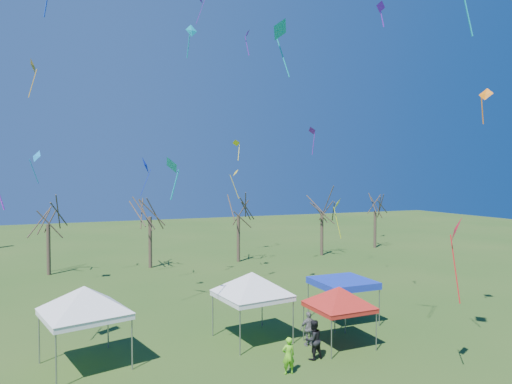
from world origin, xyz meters
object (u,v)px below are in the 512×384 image
Objects in this scene: tree_2 at (150,198)px; tree_5 at (375,198)px; tree_1 at (48,206)px; person_green at (288,355)px; tree_4 at (322,198)px; tent_blue at (343,283)px; person_grey at (309,329)px; tent_white_mid at (252,277)px; tent_white_west at (84,292)px; tent_red at (339,291)px; person_dark at (313,340)px; tree_3 at (238,199)px.

tree_5 is (26.09, 1.69, -0.56)m from tree_2.
person_green is (9.92, -24.99, -5.01)m from tree_1.
tent_blue is (-10.25, -19.40, -3.83)m from tree_4.
tree_4 is at bearing -119.35° from person_grey.
tent_white_mid is (-24.46, -22.11, -2.51)m from tree_5.
person_green is (7.85, -4.08, -2.52)m from tent_white_west.
person_grey reaches higher than person_green.
tree_2 reaches higher than person_green.
tree_5 is 36.40m from person_green.
tent_red is 3.79m from tent_blue.
person_dark is at bearing -121.72° from tree_4.
tree_3 reaches higher than person_green.
tree_1 is at bearing 95.66° from tent_white_west.
tree_3 is at bearing -101.75° from person_green.
tent_white_west is 10.63m from person_grey.
tent_red is 2.14× the size of person_dark.
tree_4 is 26.41m from person_grey.
tree_3 is at bearing -98.67° from person_grey.
tent_white_west is (-6.33, -20.64, -2.99)m from tree_2.
person_grey is at bearing -39.07° from tent_white_mid.
tree_5 is at bearing 6.52° from tree_3.
tree_4 is 1.75× the size of tent_white_west.
tree_3 is 1.76× the size of tent_white_west.
tree_3 is 22.95m from tent_red.
tent_white_mid reaches higher than tent_blue.
tree_4 reaches higher than person_dark.
person_grey is (10.21, -1.62, -2.46)m from tent_white_west.
tree_4 is 2.07× the size of tent_red.
person_green is at bearing -86.48° from tree_2.
tree_5 is 34.54m from person_dark.
tree_3 is 1.76× the size of tent_white_mid.
tree_5 is at bearing -128.94° from person_green.
tree_4 is at bearing 40.11° from tent_white_west.
tent_blue is 1.72× the size of person_dark.
tree_3 reaches higher than tree_5.
tent_white_west is at bearing -176.45° from tent_blue.
tent_red is 2.45× the size of person_green.
tree_2 is 1.04× the size of tree_4.
person_green is at bearing -140.30° from tent_blue.
person_dark is at bearing -147.56° from person_green.
person_grey is at bearing -145.34° from tent_blue.
tree_3 is 4.72× the size of person_grey.
tree_1 is 34.52m from tree_5.
tent_white_west reaches higher than person_green.
tree_4 is 25.86m from tent_white_mid.
tree_5 is at bearing -139.37° from person_dark.
tent_white_west is at bearing -23.47° from person_green.
tree_1 is 26.13m from tree_4.
tent_white_mid is at bearing -36.11° from person_grey.
person_grey is (-4.51, -21.92, -5.24)m from tree_3.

